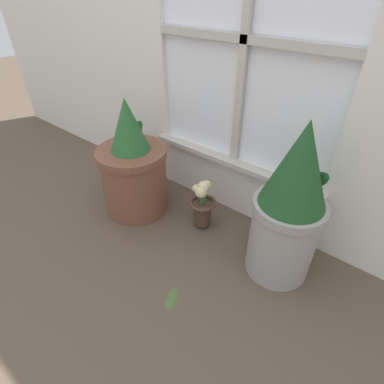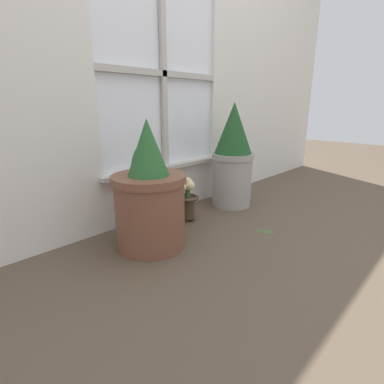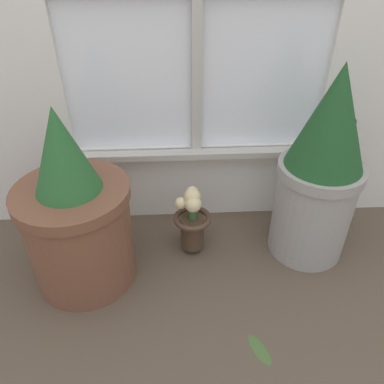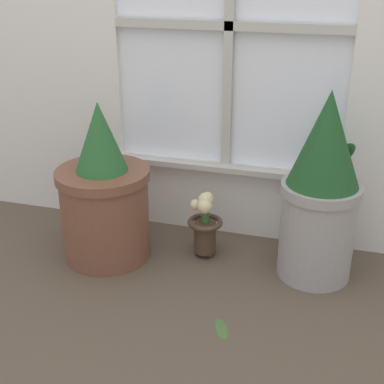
# 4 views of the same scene
# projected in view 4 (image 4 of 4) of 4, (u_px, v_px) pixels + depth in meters

# --- Properties ---
(ground_plane) EXTENTS (10.00, 10.00, 0.00)m
(ground_plane) POSITION_uv_depth(u_px,v_px,m) (181.00, 317.00, 1.84)
(ground_plane) COLOR brown
(potted_plant_left) EXTENTS (0.37, 0.37, 0.65)m
(potted_plant_left) POSITION_uv_depth(u_px,v_px,m) (104.00, 197.00, 2.11)
(potted_plant_left) COLOR brown
(potted_plant_left) RESTS_ON ground_plane
(potted_plant_right) EXTENTS (0.30, 0.30, 0.73)m
(potted_plant_right) POSITION_uv_depth(u_px,v_px,m) (321.00, 191.00, 1.94)
(potted_plant_right) COLOR #9E9993
(potted_plant_right) RESTS_ON ground_plane
(flower_vase) EXTENTS (0.14, 0.14, 0.28)m
(flower_vase) POSITION_uv_depth(u_px,v_px,m) (205.00, 224.00, 2.16)
(flower_vase) COLOR #473323
(flower_vase) RESTS_ON ground_plane
(fallen_leaf) EXTENTS (0.08, 0.12, 0.01)m
(fallen_leaf) POSITION_uv_depth(u_px,v_px,m) (222.00, 328.00, 1.78)
(fallen_leaf) COLOR #476633
(fallen_leaf) RESTS_ON ground_plane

